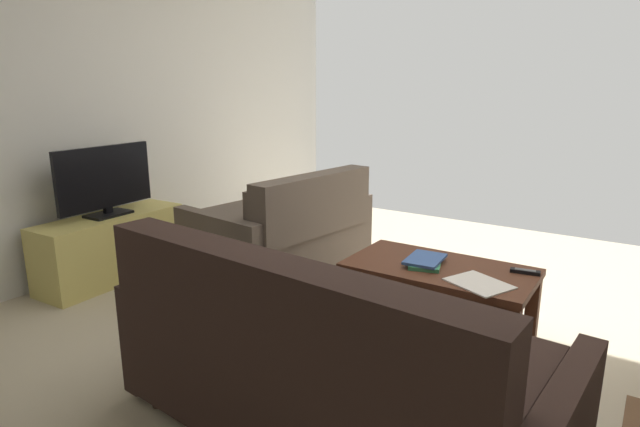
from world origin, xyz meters
The scene contains 10 objects.
ground_plane centered at (0.00, 0.00, 0.00)m, with size 5.68×5.85×0.01m, color beige.
wall_right centered at (2.84, 0.00, 1.42)m, with size 0.12×5.85×2.84m, color white.
sofa_main centered at (0.09, 1.05, 0.38)m, with size 1.97×1.00×0.91m.
loveseat_near centered at (1.47, -0.51, 0.36)m, with size 1.06×1.46×0.85m.
coffee_table centered at (0.02, -0.10, 0.40)m, with size 1.06×0.58×0.47m.
tv_stand centered at (2.53, 0.33, 0.26)m, with size 0.43×1.17×0.52m.
flat_tv centered at (2.53, 0.33, 0.79)m, with size 0.21×0.81×0.53m.
book_stack centered at (0.11, -0.08, 0.49)m, with size 0.24×0.31×0.04m.
tv_remote centered at (-0.42, -0.25, 0.48)m, with size 0.17×0.07×0.02m.
loose_magazine centered at (-0.25, 0.06, 0.48)m, with size 0.24×0.30×0.01m, color silver.
Camera 1 is at (-0.97, 2.68, 1.51)m, focal length 29.25 mm.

